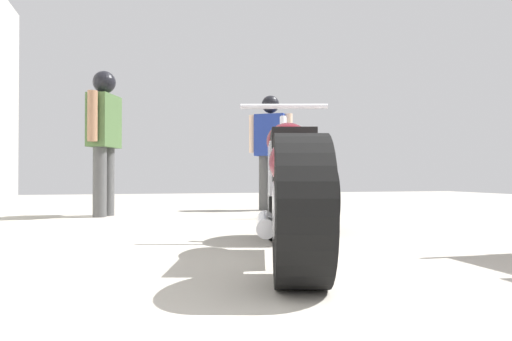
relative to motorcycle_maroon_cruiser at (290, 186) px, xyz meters
name	(u,v)px	position (x,y,z in m)	size (l,w,h in m)	color
ground_plane	(228,231)	(-0.09, 1.49, -0.43)	(18.73, 18.73, 0.00)	#9E998E
motorcycle_maroon_cruiser	(290,186)	(0.00, 0.00, 0.00)	(0.91, 2.22, 1.04)	black
motorcycle_black_naked	(313,189)	(0.90, 1.90, -0.07)	(0.78, 1.90, 0.89)	black
mechanic_in_blue	(104,129)	(-1.29, 3.37, 0.64)	(0.41, 0.69, 1.80)	#4C4C4C
mechanic_with_helmet	(271,141)	(1.01, 3.86, 0.57)	(0.61, 0.44, 1.68)	#4C4C4C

